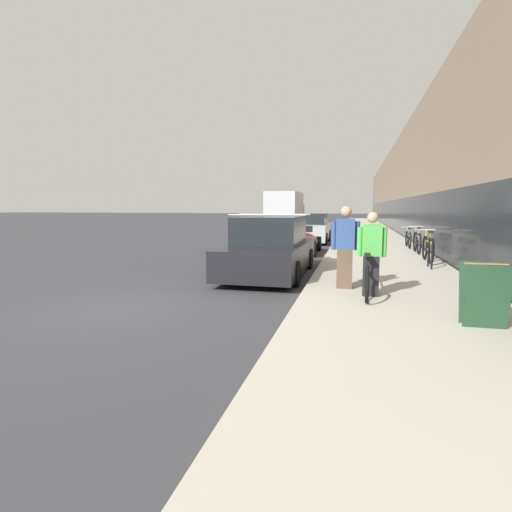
{
  "coord_description": "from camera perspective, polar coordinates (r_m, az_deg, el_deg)",
  "views": [
    {
      "loc": [
        4.06,
        -6.17,
        1.83
      ],
      "look_at": [
        -0.29,
        11.3,
        -0.38
      ],
      "focal_mm": 28.0,
      "sensor_mm": 36.0,
      "label": 1
    }
  ],
  "objects": [
    {
      "name": "cruiser_bike_farthest",
      "position": [
        17.81,
        20.92,
        2.31
      ],
      "size": [
        0.52,
        1.66,
        0.84
      ],
      "color": "black",
      "rests_on": "sidewalk_slab"
    },
    {
      "name": "moving_truck",
      "position": [
        32.9,
        4.25,
        6.45
      ],
      "size": [
        2.48,
        6.48,
        3.01
      ],
      "color": "orange",
      "rests_on": "ground"
    },
    {
      "name": "storefront_facade",
      "position": [
        36.03,
        26.65,
        8.65
      ],
      "size": [
        10.01,
        70.0,
        6.66
      ],
      "color": "gray",
      "rests_on": "ground"
    },
    {
      "name": "person_rider",
      "position": [
        7.8,
        16.17,
        0.27
      ],
      "size": [
        0.54,
        0.21,
        1.58
      ],
      "color": "black",
      "rests_on": "sidewalk_slab"
    },
    {
      "name": "tandem_bicycle",
      "position": [
        8.19,
        15.4,
        -2.44
      ],
      "size": [
        0.52,
        2.65,
        0.84
      ],
      "color": "black",
      "rests_on": "sidewalk_slab"
    },
    {
      "name": "bike_rack_hoop",
      "position": [
        12.0,
        23.67,
        0.87
      ],
      "size": [
        0.05,
        0.6,
        0.84
      ],
      "color": "black",
      "rests_on": "sidewalk_slab"
    },
    {
      "name": "person_bystander",
      "position": [
        8.4,
        12.61,
        1.22
      ],
      "size": [
        0.57,
        0.23,
        1.69
      ],
      "color": "brown",
      "rests_on": "sidewalk_slab"
    },
    {
      "name": "sandwich_board_sign",
      "position": [
        6.47,
        29.8,
        -4.83
      ],
      "size": [
        0.56,
        0.56,
        0.9
      ],
      "color": "#23472D",
      "rests_on": "sidewalk_slab"
    },
    {
      "name": "vintage_roadster_curbside",
      "position": [
        15.97,
        5.91,
        2.08
      ],
      "size": [
        1.69,
        3.9,
        1.07
      ],
      "color": "maroon",
      "rests_on": "ground"
    },
    {
      "name": "cruiser_bike_nearest",
      "position": [
        13.31,
        23.35,
        0.98
      ],
      "size": [
        0.52,
        1.89,
        0.98
      ],
      "color": "black",
      "rests_on": "sidewalk_slab"
    },
    {
      "name": "sidewalk_slab",
      "position": [
        27.24,
        15.74,
        3.06
      ],
      "size": [
        3.67,
        70.0,
        0.16
      ],
      "color": "#BCB5A5",
      "rests_on": "ground"
    },
    {
      "name": "parked_sedan_curbside",
      "position": [
        10.72,
        2.02,
        1.0
      ],
      "size": [
        2.0,
        4.63,
        1.64
      ],
      "color": "black",
      "rests_on": "ground"
    },
    {
      "name": "parked_sedan_far",
      "position": [
        20.95,
        7.8,
        3.83
      ],
      "size": [
        1.9,
        4.18,
        1.5
      ],
      "color": "silver",
      "rests_on": "ground"
    },
    {
      "name": "cruiser_bike_middle",
      "position": [
        15.78,
        22.02,
        1.87
      ],
      "size": [
        0.52,
        1.74,
        0.96
      ],
      "color": "black",
      "rests_on": "sidewalk_slab"
    },
    {
      "name": "ground_plane",
      "position": [
        7.61,
        -18.96,
        -7.28
      ],
      "size": [
        220.0,
        220.0,
        0.0
      ],
      "primitive_type": "plane",
      "color": "#38383D"
    }
  ]
}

